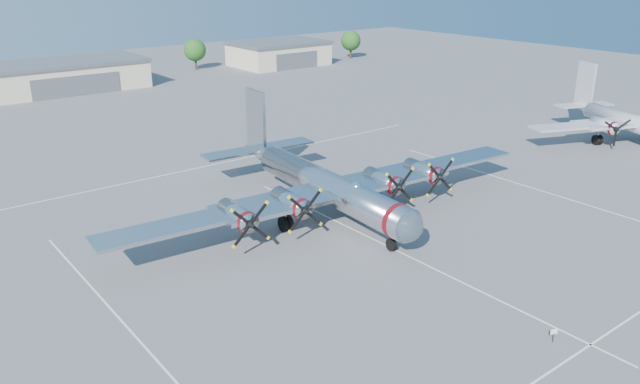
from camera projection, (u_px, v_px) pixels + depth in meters
ground at (358, 232)px, 55.08m from camera, size 260.00×260.00×0.00m
parking_lines at (371, 238)px, 53.78m from camera, size 60.00×50.08×0.01m
hangar_center at (64, 75)px, 114.63m from camera, size 28.60×14.60×5.40m
hangar_east at (279, 53)px, 142.38m from camera, size 20.60×14.60×5.40m
tree_east at (195, 50)px, 135.91m from camera, size 4.80×4.80×6.64m
tree_far_east at (351, 41)px, 151.97m from camera, size 4.80×4.80×6.64m
main_bomber_b29 at (322, 212)px, 59.44m from camera, size 45.62×32.90×9.63m
twin_engine_east at (619, 140)px, 83.40m from camera, size 34.32×29.93×9.08m
info_placard at (554, 333)px, 38.90m from camera, size 0.47×0.22×0.93m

